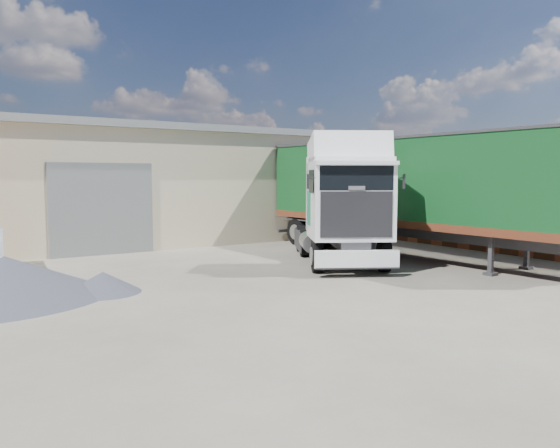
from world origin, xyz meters
TOP-DOWN VIEW (x-y plane):
  - ground at (0.00, 0.00)m, footprint 120.00×120.00m
  - brick_boundary_wall at (11.50, 6.00)m, footprint 0.35×26.00m
  - tractor_unit at (4.22, 2.81)m, footprint 5.45×6.97m
  - box_trailer at (7.70, 3.35)m, footprint 3.47×13.64m
  - gravel_heap at (-6.31, 3.24)m, footprint 7.40×6.98m

SIDE VIEW (x-z plane):
  - ground at x=0.00m, z-range 0.00..0.00m
  - gravel_heap at x=-6.31m, z-range -0.04..1.08m
  - brick_boundary_wall at x=11.50m, z-range 0.00..2.50m
  - tractor_unit at x=4.22m, z-range -0.36..4.15m
  - box_trailer at x=7.70m, z-range 0.49..4.99m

